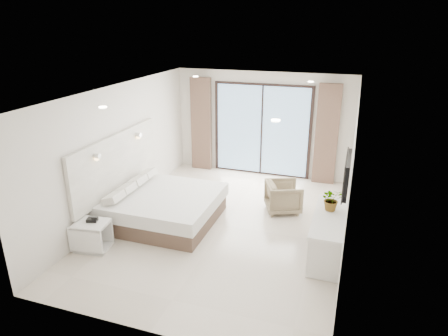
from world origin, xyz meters
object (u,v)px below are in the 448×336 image
at_px(bed, 163,207).
at_px(nightstand, 93,236).
at_px(console_desk, 329,226).
at_px(armchair, 283,195).

xyz_separation_m(bed, nightstand, (-0.72, -1.38, -0.05)).
height_order(bed, console_desk, console_desk).
distance_m(bed, nightstand, 1.56).
height_order(nightstand, armchair, armchair).
distance_m(nightstand, console_desk, 4.17).
distance_m(bed, armchair, 2.56).
height_order(console_desk, armchair, console_desk).
bearing_deg(armchair, console_desk, -167.54).
bearing_deg(console_desk, nightstand, -164.23).
relative_size(nightstand, armchair, 0.88).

